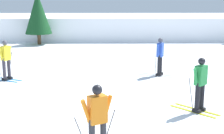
# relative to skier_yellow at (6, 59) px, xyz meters

# --- Properties ---
(ground_plane) EXTENTS (120.00, 120.00, 0.00)m
(ground_plane) POSITION_rel_skier_yellow_xyz_m (3.14, -4.95, -0.92)
(ground_plane) COLOR white
(far_snow_ridge) EXTENTS (80.00, 8.30, 1.82)m
(far_snow_ridge) POSITION_rel_skier_yellow_xyz_m (3.14, 15.58, -0.00)
(far_snow_ridge) COLOR white
(far_snow_ridge) RESTS_ON ground
(skier_yellow) EXTENTS (1.60, 1.02, 1.71)m
(skier_yellow) POSITION_rel_skier_yellow_xyz_m (0.00, 0.00, 0.00)
(skier_yellow) COLOR #237AC6
(skier_yellow) RESTS_ON ground
(skier_blue) EXTENTS (1.61, 0.98, 1.71)m
(skier_blue) POSITION_rel_skier_yellow_xyz_m (6.62, 0.73, 0.00)
(skier_blue) COLOR silver
(skier_blue) RESTS_ON ground
(skier_orange) EXTENTS (1.11, 1.58, 1.71)m
(skier_orange) POSITION_rel_skier_yellow_xyz_m (4.08, -6.93, -0.00)
(skier_orange) COLOR #237AC6
(skier_orange) RESTS_ON ground
(skier_green) EXTENTS (1.38, 1.41, 1.71)m
(skier_green) POSITION_rel_skier_yellow_xyz_m (7.12, -3.97, 0.00)
(skier_green) COLOR gold
(skier_green) RESTS_ON ground
(conifer_far_left) EXTENTS (1.94, 1.94, 3.83)m
(conifer_far_left) POSITION_rel_skier_yellow_xyz_m (-0.78, 10.43, 1.39)
(conifer_far_left) COLOR #513823
(conifer_far_left) RESTS_ON ground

